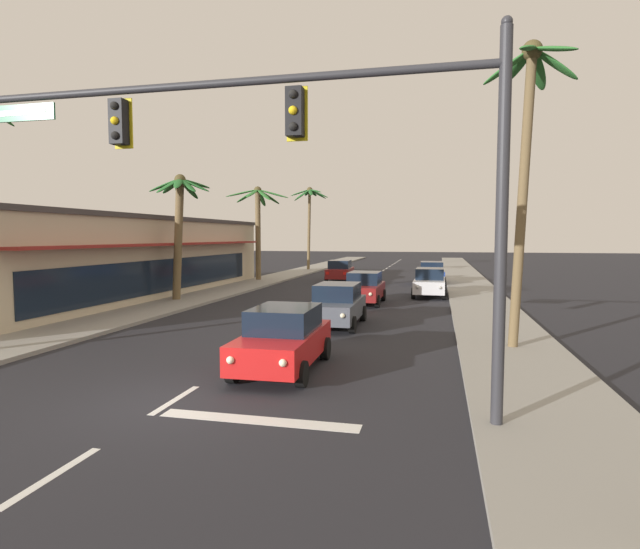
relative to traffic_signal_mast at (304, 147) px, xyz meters
name	(u,v)px	position (x,y,z in m)	size (l,w,h in m)	color
ground_plane	(171,402)	(-3.00, 0.12, -5.26)	(220.00, 220.00, 0.00)	#232328
sidewalk_right	(478,299)	(4.80, 20.12, -5.19)	(3.20, 110.00, 0.14)	gray
sidewalk_left	(220,292)	(-10.80, 20.12, -5.19)	(3.20, 110.00, 0.14)	gray
lane_markings	(351,295)	(-2.60, 21.01, -5.26)	(4.28, 89.24, 0.01)	silver
traffic_signal_mast	(304,147)	(0.00, 0.00, 0.00)	(11.54, 0.41, 7.37)	#2D2D33
sedan_lead_at_stop_bar	(283,338)	(-1.43, 3.24, -4.41)	(2.01, 4.47, 1.68)	red
sedan_third_in_queue	(337,304)	(-1.34, 10.18, -4.41)	(1.97, 4.46, 1.68)	#4C515B
sedan_fifth_in_queue	(364,288)	(-1.22, 17.12, -4.41)	(1.96, 4.46, 1.68)	maroon
sedan_oncoming_far	(340,271)	(-5.02, 30.13, -4.41)	(2.11, 4.51, 1.68)	maroon
sedan_parked_nearest_kerb	(432,273)	(2.12, 29.20, -4.41)	(2.07, 4.50, 1.68)	navy
sedan_parked_mid_kerb	(430,282)	(2.11, 21.19, -4.41)	(2.00, 4.47, 1.68)	silver
palm_left_second	(179,215)	(-11.06, 15.56, -0.53)	(3.31, 3.18, 6.90)	brown
palm_left_third	(258,215)	(-11.35, 28.73, -0.04)	(4.80, 4.81, 7.50)	brown
palm_left_farthest	(309,206)	(-10.50, 41.93, 1.41)	(3.98, 4.00, 8.66)	brown
palm_right_second	(527,133)	(5.11, 7.04, 1.40)	(2.86, 2.99, 9.39)	brown
storefront_strip_left	(111,257)	(-15.98, 16.50, -2.90)	(8.56, 27.55, 4.72)	beige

